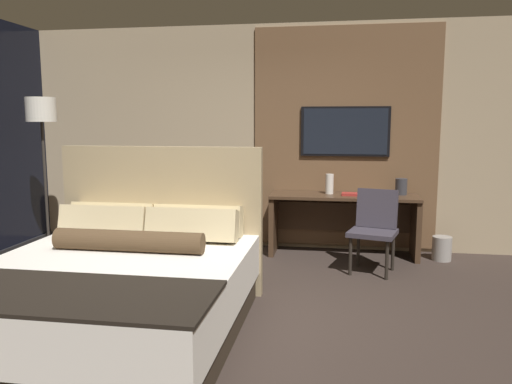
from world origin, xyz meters
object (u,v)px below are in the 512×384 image
at_px(floor_lamp, 42,123).
at_px(bed, 119,286).
at_px(desk_chair, 375,223).
at_px(vase_short, 401,187).
at_px(tv, 345,131).
at_px(vase_tall, 329,184).
at_px(desk, 343,214).
at_px(book, 351,194).
at_px(waste_bin, 442,248).

bearing_deg(floor_lamp, bed, -47.15).
height_order(desk_chair, vase_short, vase_short).
xyz_separation_m(tv, vase_short, (0.67, -0.15, -0.65)).
distance_m(bed, vase_tall, 3.05).
height_order(desk, desk_chair, desk_chair).
bearing_deg(book, desk_chair, -66.30).
bearing_deg(tv, desk_chair, -69.12).
distance_m(vase_short, waste_bin, 0.85).
xyz_separation_m(desk_chair, floor_lamp, (-3.80, -0.04, 1.07)).
distance_m(bed, book, 3.09).
xyz_separation_m(vase_tall, book, (0.26, -0.10, -0.11)).
bearing_deg(desk, desk_chair, -62.46).
bearing_deg(floor_lamp, desk_chair, 0.57).
bearing_deg(vase_short, vase_tall, -176.08).
distance_m(vase_tall, waste_bin, 1.50).
distance_m(desk, book, 0.28).
xyz_separation_m(bed, waste_bin, (2.85, 2.49, -0.22)).
bearing_deg(vase_tall, desk_chair, -52.33).
bearing_deg(waste_bin, floor_lamp, -172.80).
relative_size(desk, desk_chair, 1.98).
relative_size(desk_chair, waste_bin, 3.15).
distance_m(bed, desk, 3.09).
bearing_deg(tv, desk, -90.00).
bearing_deg(desk_chair, floor_lamp, -163.92).
bearing_deg(tv, bed, -121.51).
relative_size(tv, desk_chair, 1.22).
xyz_separation_m(vase_short, book, (-0.59, -0.16, -0.08)).
xyz_separation_m(tv, floor_lamp, (-3.48, -0.89, 0.10)).
height_order(floor_lamp, book, floor_lamp).
relative_size(tv, vase_tall, 4.48).
bearing_deg(floor_lamp, vase_tall, 11.69).
bearing_deg(bed, desk_chair, 43.61).
bearing_deg(vase_short, desk, -173.21).
height_order(vase_tall, book, vase_tall).
bearing_deg(desk, bed, -123.73).
distance_m(desk, waste_bin, 1.20).
relative_size(bed, vase_tall, 9.18).
bearing_deg(desk, waste_bin, -3.92).
relative_size(bed, desk_chair, 2.50).
relative_size(vase_tall, book, 1.06).
bearing_deg(book, bed, -125.84).
bearing_deg(bed, floor_lamp, 132.85).
distance_m(bed, floor_lamp, 2.87).
xyz_separation_m(desk_chair, book, (-0.24, 0.55, 0.23)).
relative_size(tv, vase_short, 5.54).
relative_size(desk_chair, vase_short, 4.53).
relative_size(vase_tall, vase_short, 1.24).
relative_size(floor_lamp, waste_bin, 6.72).
bearing_deg(waste_bin, desk, 176.08).
height_order(desk_chair, book, desk_chair).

